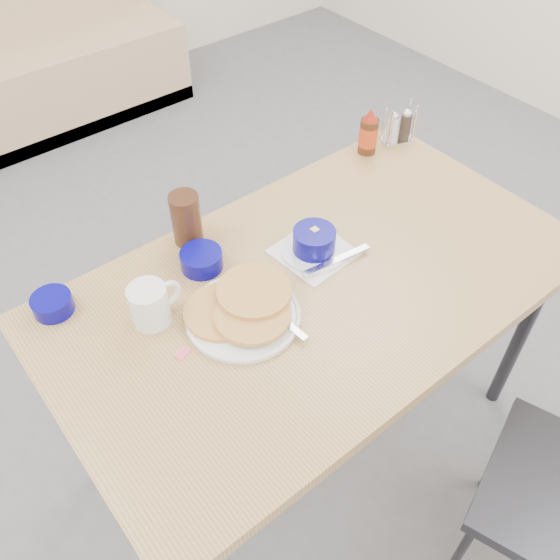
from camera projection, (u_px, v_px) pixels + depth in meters
ground at (357, 483)px, 1.94m from camera, size 6.00×6.00×0.00m
booth_bench at (4, 69)px, 3.19m from camera, size 1.90×0.56×1.22m
dining_table at (316, 297)px, 1.58m from camera, size 1.40×0.80×0.76m
pancake_plate at (243, 311)px, 1.43m from camera, size 0.28×0.30×0.05m
coffee_mug at (151, 304)px, 1.40m from camera, size 0.14×0.09×0.11m
grits_setting at (314, 244)px, 1.58m from camera, size 0.22×0.20×0.08m
creamer_bowl at (53, 304)px, 1.45m from camera, size 0.10×0.10×0.04m
butter_bowl at (201, 260)px, 1.55m from camera, size 0.11×0.11×0.05m
amber_tumbler at (186, 219)px, 1.58m from camera, size 0.08×0.08×0.15m
condiment_caddy at (399, 128)px, 1.95m from camera, size 0.12×0.09×0.13m
syrup_bottle at (368, 134)px, 1.89m from camera, size 0.06×0.06×0.16m
sugar_wrapper at (183, 353)px, 1.37m from camera, size 0.04×0.04×0.00m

